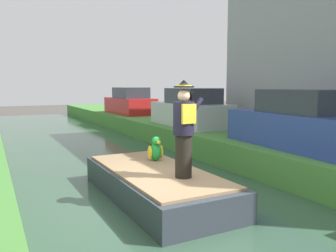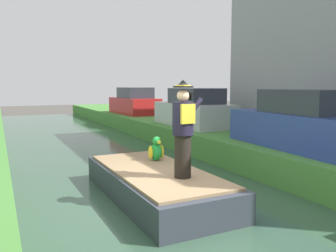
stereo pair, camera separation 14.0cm
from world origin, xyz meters
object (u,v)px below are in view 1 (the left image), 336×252
Objects in this scene: boat at (155,184)px; parked_car_blue at (299,123)px; parrot_plush at (156,150)px; parked_car_red at (130,103)px; parked_car_silver at (191,110)px; person_pirate at (184,129)px.

parked_car_blue reaches higher than boat.
parked_car_red is (3.77, 11.41, 0.53)m from parrot_plush.
parked_car_red is at bearing 90.00° from parked_car_blue.
boat is 1.01m from parrot_plush.
boat is at bearing -115.61° from parrot_plush.
parrot_plush is 12.03m from parked_car_red.
parked_car_silver is (4.14, 5.44, 1.08)m from boat.
parked_car_silver is at bearing 48.17° from person_pirate.
parked_car_silver is 1.00× the size of parked_car_red.
parrot_plush is 0.14× the size of parked_car_blue.
person_pirate is at bearing -168.60° from parked_car_blue.
parked_car_blue is at bearing -90.00° from parked_car_silver.
boat is 7.39× the size of parrot_plush.
parked_car_silver reaches higher than boat.
boat is 1.04× the size of parked_car_silver.
parrot_plush reaches higher than boat.
boat is 1.04× the size of parked_car_red.
parrot_plush is (0.16, 1.59, -0.68)m from person_pirate.
parked_car_red is (0.00, 12.21, 0.00)m from parked_car_blue.
boat is at bearing -127.26° from parked_car_silver.
person_pirate is 0.45× the size of parked_car_blue.
person_pirate is 1.74m from parrot_plush.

